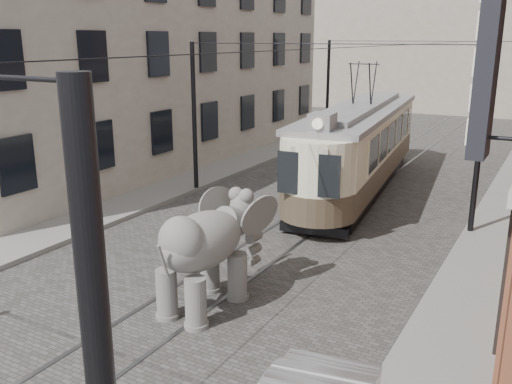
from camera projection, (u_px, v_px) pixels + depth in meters
The scene contains 9 objects.
ground at pixel (236, 268), 15.34m from camera, with size 120.00×120.00×0.00m, color #484643.
tram_rails at pixel (236, 268), 15.33m from camera, with size 1.54×80.00×0.02m, color slate, non-canonical shape.
sidewalk_right at pixel (463, 317), 12.47m from camera, with size 2.00×60.00×0.15m, color slate.
sidewalk_left at pixel (69, 227), 18.39m from camera, with size 2.00×60.00×0.15m, color slate.
stucco_building at pixel (152, 61), 27.58m from camera, with size 7.00×24.00×10.00m, color gray.
distant_block at pixel (481, 27), 46.98m from camera, with size 28.00×10.00×14.00m, color gray.
catenary at pixel (307, 134), 18.81m from camera, with size 11.00×30.20×6.00m, color black, non-canonical shape.
tram at pixel (361, 127), 22.69m from camera, with size 2.70×13.08×5.19m, color beige, non-canonical shape.
elephant at pixel (203, 256), 12.76m from camera, with size 2.32×4.22×2.58m, color slate, non-canonical shape.
Camera 1 is at (7.47, -12.09, 6.17)m, focal length 38.84 mm.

